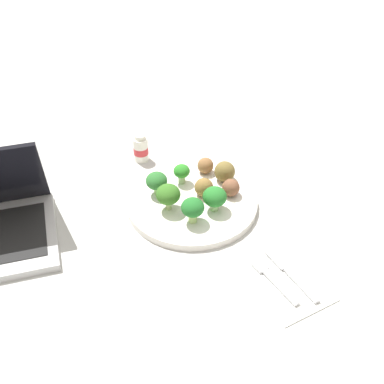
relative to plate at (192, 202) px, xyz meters
name	(u,v)px	position (x,y,z in m)	size (l,w,h in m)	color
ground_plane	(192,205)	(0.00, 0.00, -0.01)	(4.00, 4.00, 0.00)	#B2B2AD
plate	(192,202)	(0.00, 0.00, 0.00)	(0.28, 0.28, 0.02)	white
broccoli_floret_mid_right	(169,195)	(0.00, 0.06, 0.05)	(0.05, 0.05, 0.06)	#A1BF72
broccoli_floret_front_left	(215,197)	(-0.05, -0.02, 0.04)	(0.05, 0.05, 0.05)	#9BCE82
broccoli_floret_center	(193,208)	(-0.06, 0.04, 0.04)	(0.05, 0.05, 0.06)	#A8CA73
broccoli_floret_mid_left	(182,172)	(0.06, -0.01, 0.04)	(0.04, 0.04, 0.05)	#9CBF80
broccoli_floret_front_right	(157,181)	(0.06, 0.05, 0.04)	(0.05, 0.05, 0.05)	#98D072
meatball_far_rim	(231,188)	(-0.03, -0.08, 0.03)	(0.04, 0.04, 0.04)	brown
meatball_mid_left	(225,172)	(0.02, -0.10, 0.03)	(0.05, 0.05, 0.05)	brown
meatball_front_right	(204,187)	(0.00, -0.03, 0.03)	(0.04, 0.04, 0.04)	brown
meatball_back_right	(205,166)	(0.07, -0.08, 0.03)	(0.04, 0.04, 0.04)	brown
napkin	(283,280)	(-0.27, -0.03, -0.01)	(0.17, 0.12, 0.01)	white
fork	(273,279)	(-0.26, -0.01, 0.00)	(0.12, 0.02, 0.01)	silver
knife	(289,272)	(-0.26, -0.05, 0.00)	(0.15, 0.02, 0.01)	silver
yogurt_bottle	(141,149)	(0.21, 0.01, 0.02)	(0.04, 0.04, 0.07)	white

